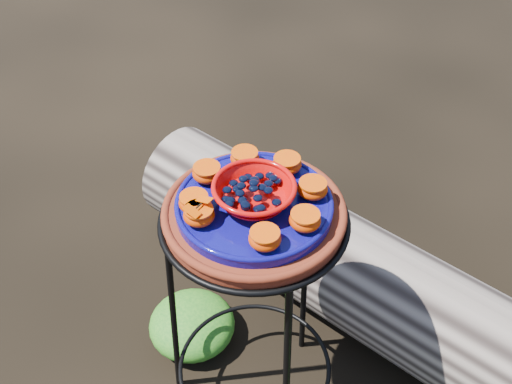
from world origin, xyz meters
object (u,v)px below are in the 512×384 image
Objects in this scene: plant_stand at (254,321)px; terracotta_saucer at (254,215)px; cobalt_plate at (254,206)px; driftwood_log at (383,291)px; red_bowl at (254,194)px.

terracotta_saucer is (0.00, 0.00, 0.37)m from plant_stand.
cobalt_plate reaches higher than driftwood_log.
red_bowl is at bearing -107.05° from driftwood_log.
red_bowl is 0.76m from driftwood_log.
plant_stand reaches higher than driftwood_log.
plant_stand is at bearing 0.00° from red_bowl.
cobalt_plate is (0.00, 0.00, 0.39)m from plant_stand.
cobalt_plate is at bearing 0.00° from terracotta_saucer.
terracotta_saucer is 0.06m from red_bowl.
cobalt_plate is 2.00× the size of red_bowl.
terracotta_saucer is 0.22× the size of driftwood_log.
red_bowl is (0.00, 0.00, 0.06)m from terracotta_saucer.
red_bowl is at bearing 0.00° from terracotta_saucer.
terracotta_saucer reaches higher than plant_stand.
red_bowl reaches higher than cobalt_plate.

